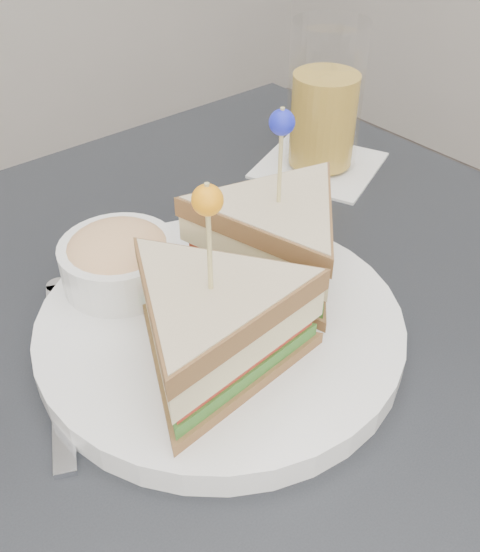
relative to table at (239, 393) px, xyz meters
The scene contains 4 objects.
table is the anchor object (origin of this frame).
plate_meal 0.12m from the table, 129.49° to the left, with size 0.40×0.40×0.18m.
cutlery_knife 0.17m from the table, 158.45° to the left, with size 0.11×0.20×0.01m.
drink_set 0.34m from the table, 31.80° to the left, with size 0.17×0.17×0.17m.
Camera 1 is at (-0.24, -0.29, 1.11)m, focal length 40.00 mm.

